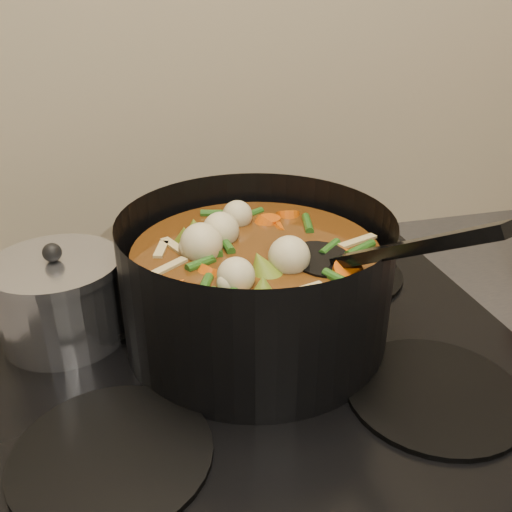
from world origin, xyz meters
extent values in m
cube|color=black|center=(0.00, 1.93, 0.89)|extent=(2.64, 0.64, 0.05)
cube|color=black|center=(0.00, 1.93, 0.92)|extent=(0.62, 0.54, 0.02)
cylinder|color=black|center=(-0.16, 1.80, 0.93)|extent=(0.18, 0.18, 0.01)
cylinder|color=black|center=(0.16, 1.80, 0.93)|extent=(0.18, 0.18, 0.01)
cylinder|color=black|center=(-0.16, 2.06, 0.93)|extent=(0.18, 0.18, 0.01)
cylinder|color=black|center=(0.16, 2.06, 0.93)|extent=(0.18, 0.18, 0.01)
cylinder|color=black|center=(0.01, 1.95, 1.00)|extent=(0.35, 0.35, 0.15)
cylinder|color=black|center=(0.01, 1.95, 0.93)|extent=(0.30, 0.30, 0.01)
cylinder|color=#5A2C0F|center=(0.01, 1.95, 0.99)|extent=(0.27, 0.27, 0.10)
cylinder|color=#C65309|center=(0.05, 1.95, 1.04)|extent=(0.03, 0.03, 0.03)
cylinder|color=#C65309|center=(0.06, 2.00, 1.04)|extent=(0.04, 0.04, 0.03)
cylinder|color=#C65309|center=(0.00, 2.05, 1.04)|extent=(0.04, 0.04, 0.03)
cylinder|color=#C65309|center=(-0.03, 1.98, 1.04)|extent=(0.03, 0.04, 0.03)
cylinder|color=#C65309|center=(-0.07, 1.93, 1.04)|extent=(0.04, 0.04, 0.03)
cylinder|color=#C65309|center=(-0.01, 1.91, 1.04)|extent=(0.04, 0.04, 0.03)
cylinder|color=#C65309|center=(0.04, 1.88, 1.04)|extent=(0.04, 0.04, 0.03)
cylinder|color=#C65309|center=(0.11, 1.92, 1.04)|extent=(0.04, 0.03, 0.03)
cylinder|color=#C65309|center=(0.06, 1.98, 1.04)|extent=(0.04, 0.04, 0.03)
cylinder|color=#C65309|center=(0.03, 2.04, 1.04)|extent=(0.04, 0.04, 0.03)
cylinder|color=#C65309|center=(-0.01, 1.98, 1.04)|extent=(0.03, 0.03, 0.03)
cylinder|color=#C65309|center=(-0.06, 1.95, 1.04)|extent=(0.04, 0.04, 0.03)
cylinder|color=#C65309|center=(-0.06, 1.87, 1.04)|extent=(0.04, 0.04, 0.03)
sphere|color=beige|center=(0.07, 1.95, 1.05)|extent=(0.04, 0.04, 0.04)
sphere|color=beige|center=(0.01, 2.01, 1.05)|extent=(0.04, 0.04, 0.04)
sphere|color=beige|center=(-0.05, 1.94, 1.05)|extent=(0.04, 0.04, 0.04)
sphere|color=beige|center=(0.02, 1.89, 1.05)|extent=(0.04, 0.04, 0.04)
sphere|color=beige|center=(0.07, 1.96, 1.05)|extent=(0.04, 0.04, 0.04)
cone|color=olive|center=(0.03, 1.86, 1.05)|extent=(0.04, 0.04, 0.04)
cone|color=olive|center=(0.10, 1.97, 1.05)|extent=(0.04, 0.04, 0.04)
cone|color=olive|center=(-0.01, 2.03, 1.05)|extent=(0.04, 0.04, 0.04)
cone|color=olive|center=(-0.07, 1.92, 1.05)|extent=(0.04, 0.04, 0.04)
cone|color=olive|center=(0.04, 1.87, 1.05)|extent=(0.04, 0.04, 0.04)
cylinder|color=#265A1A|center=(0.04, 1.98, 1.05)|extent=(0.01, 0.04, 0.01)
cylinder|color=#265A1A|center=(0.00, 2.05, 1.05)|extent=(0.04, 0.03, 0.01)
cylinder|color=#265A1A|center=(-0.06, 2.00, 1.05)|extent=(0.04, 0.02, 0.01)
cylinder|color=#265A1A|center=(-0.05, 1.93, 1.05)|extent=(0.03, 0.04, 0.01)
cylinder|color=#265A1A|center=(-0.01, 1.91, 1.05)|extent=(0.03, 0.04, 0.01)
cylinder|color=#265A1A|center=(0.05, 1.85, 1.05)|extent=(0.04, 0.02, 0.01)
cylinder|color=#265A1A|center=(0.09, 1.92, 1.05)|extent=(0.04, 0.03, 0.01)
cylinder|color=#265A1A|center=(0.07, 1.98, 1.05)|extent=(0.01, 0.04, 0.01)
cylinder|color=#265A1A|center=(0.02, 2.00, 1.05)|extent=(0.04, 0.03, 0.01)
cylinder|color=#265A1A|center=(-0.05, 2.03, 1.05)|extent=(0.04, 0.02, 0.01)
cylinder|color=#265A1A|center=(-0.07, 1.95, 1.05)|extent=(0.03, 0.04, 0.01)
cylinder|color=#265A1A|center=(-0.03, 1.90, 1.05)|extent=(0.03, 0.04, 0.01)
cylinder|color=#265A1A|center=(0.02, 1.90, 1.05)|extent=(0.04, 0.02, 0.01)
cube|color=tan|center=(-0.06, 1.94, 1.05)|extent=(0.04, 0.01, 0.00)
cube|color=tan|center=(0.02, 1.88, 1.05)|extent=(0.02, 0.05, 0.00)
cube|color=tan|center=(0.08, 1.97, 1.05)|extent=(0.04, 0.03, 0.00)
cube|color=tan|center=(-0.01, 2.02, 1.05)|extent=(0.04, 0.04, 0.00)
cube|color=tan|center=(-0.06, 1.93, 1.05)|extent=(0.03, 0.04, 0.00)
ellipsoid|color=black|center=(0.07, 1.91, 1.04)|extent=(0.07, 0.08, 0.01)
cube|color=black|center=(0.12, 1.81, 1.10)|extent=(0.09, 0.17, 0.11)
cylinder|color=silver|center=(-0.21, 2.01, 0.97)|extent=(0.14, 0.14, 0.09)
cylinder|color=silver|center=(-0.21, 2.01, 1.02)|extent=(0.15, 0.15, 0.01)
sphere|color=black|center=(-0.21, 2.01, 1.04)|extent=(0.02, 0.02, 0.02)
camera|label=1|loc=(-0.13, 1.41, 1.32)|focal=40.00mm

